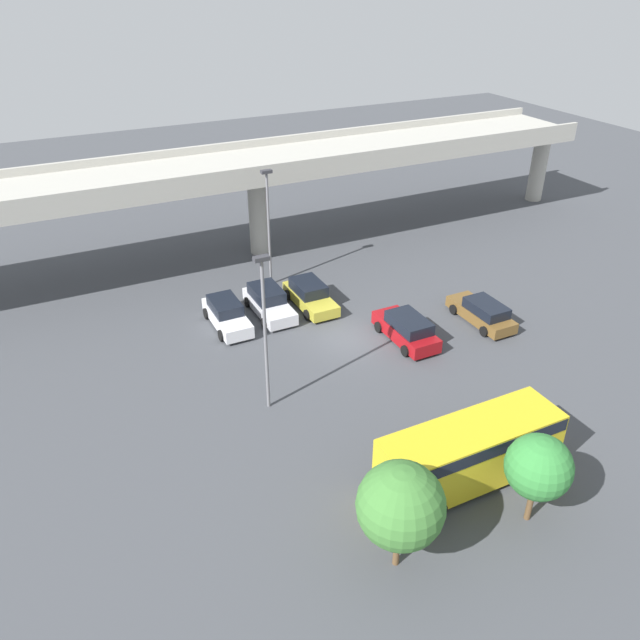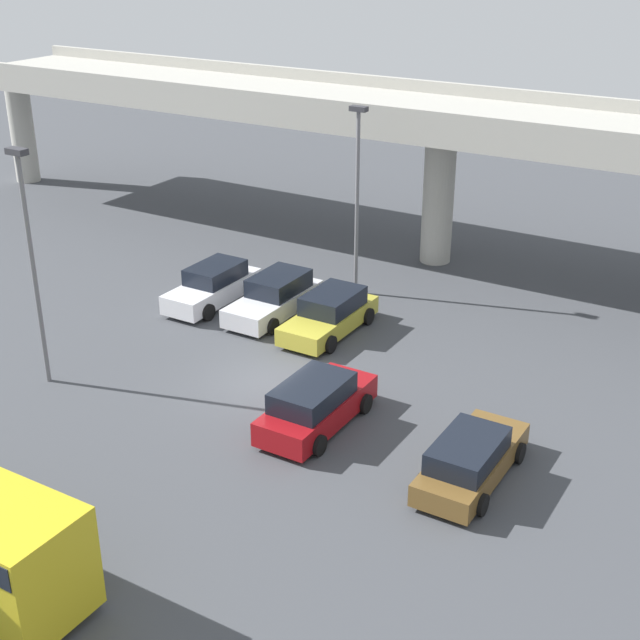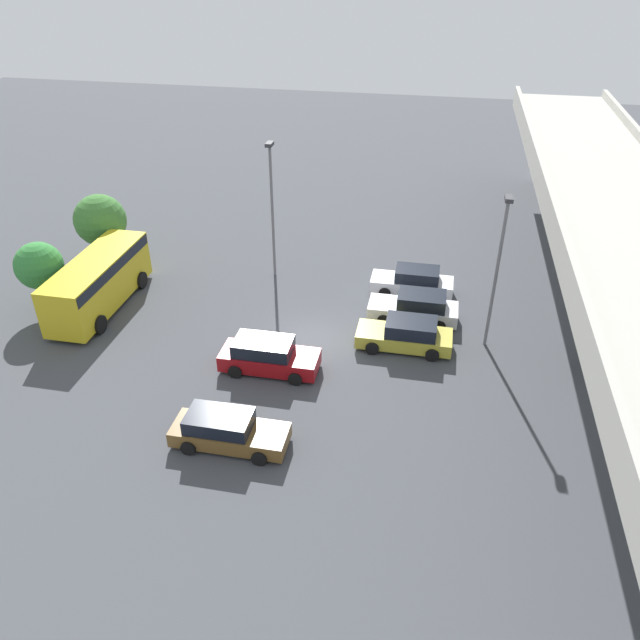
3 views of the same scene
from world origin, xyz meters
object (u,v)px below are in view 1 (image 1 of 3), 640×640
at_px(parked_car_1, 269,302).
at_px(lamp_post_near_aisle, 265,323).
at_px(parked_car_3, 407,329).
at_px(shuttle_bus, 471,450).
at_px(lamp_post_mid_lot, 268,220).
at_px(tree_front_centre, 539,467).
at_px(parked_car_0, 227,314).
at_px(parked_car_2, 310,295).
at_px(tree_front_left, 401,506).
at_px(parked_car_4, 482,312).

relative_size(parked_car_1, lamp_post_near_aisle, 0.58).
bearing_deg(parked_car_3, shuttle_bus, 159.98).
relative_size(lamp_post_mid_lot, tree_front_centre, 1.97).
height_order(parked_car_0, parked_car_3, parked_car_0).
relative_size(parked_car_0, tree_front_centre, 1.17).
relative_size(parked_car_1, shuttle_bus, 0.59).
height_order(parked_car_3, shuttle_bus, shuttle_bus).
bearing_deg(parked_car_0, parked_car_2, 90.54).
xyz_separation_m(parked_car_3, shuttle_bus, (-3.86, -10.59, 0.94)).
bearing_deg(tree_front_centre, parked_car_3, 77.38).
xyz_separation_m(parked_car_1, parked_car_3, (5.86, -6.52, 0.02)).
bearing_deg(tree_front_left, lamp_post_near_aisle, 93.52).
relative_size(parked_car_3, shuttle_bus, 0.58).
height_order(parked_car_3, lamp_post_near_aisle, lamp_post_near_aisle).
bearing_deg(shuttle_bus, parked_car_4, -131.44).
xyz_separation_m(shuttle_bus, lamp_post_mid_lot, (-0.36, 20.77, 2.89)).
bearing_deg(lamp_post_near_aisle, tree_front_centre, -59.95).
height_order(parked_car_1, parked_car_2, parked_car_1).
distance_m(parked_car_0, parked_car_1, 2.85).
relative_size(parked_car_0, parked_car_4, 0.98).
bearing_deg(shuttle_bus, parked_car_0, -73.93).
distance_m(lamp_post_near_aisle, tree_front_centre, 13.02).
bearing_deg(parked_car_2, lamp_post_mid_lot, -165.03).
bearing_deg(lamp_post_near_aisle, lamp_post_mid_lot, 67.15).
bearing_deg(parked_car_4, parked_car_3, 87.01).
bearing_deg(parked_car_4, shuttle_bus, 138.56).
bearing_deg(parked_car_1, parked_car_2, 84.23).
bearing_deg(parked_car_3, parked_car_2, 26.85).
xyz_separation_m(shuttle_bus, tree_front_centre, (0.88, -2.72, 0.98)).
bearing_deg(lamp_post_near_aisle, shuttle_bus, -56.53).
height_order(parked_car_3, lamp_post_mid_lot, lamp_post_mid_lot).
bearing_deg(tree_front_left, tree_front_centre, -4.89).
relative_size(parked_car_0, parked_car_3, 1.00).
bearing_deg(parked_car_0, tree_front_left, -0.22).
bearing_deg(tree_front_centre, parked_car_0, 106.33).
bearing_deg(tree_front_left, parked_car_0, 89.78).
height_order(parked_car_0, lamp_post_mid_lot, lamp_post_mid_lot).
distance_m(parked_car_4, lamp_post_near_aisle, 15.33).
bearing_deg(parked_car_1, parked_car_0, -83.46).
bearing_deg(shuttle_bus, parked_car_3, -110.02).
relative_size(parked_car_3, lamp_post_near_aisle, 0.57).
bearing_deg(parked_car_0, parked_car_1, 96.54).
xyz_separation_m(parked_car_0, parked_car_3, (8.69, -6.20, 0.01)).
xyz_separation_m(parked_car_1, shuttle_bus, (2.00, -17.11, 0.96)).
distance_m(parked_car_0, tree_front_centre, 20.42).
distance_m(parked_car_1, parked_car_2, 2.71).
relative_size(parked_car_0, tree_front_left, 1.03).
distance_m(tree_front_left, tree_front_centre, 5.81).
bearing_deg(parked_car_0, shuttle_bus, 16.07).
height_order(lamp_post_mid_lot, tree_front_left, lamp_post_mid_lot).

